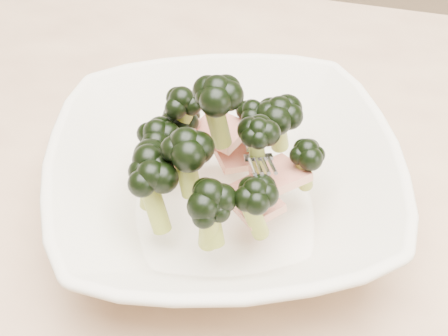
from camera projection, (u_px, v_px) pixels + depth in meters
The scene contains 2 objects.
dining_table at pixel (303, 309), 0.58m from camera, with size 1.20×0.80×0.75m.
broccoli_dish at pixel (222, 178), 0.50m from camera, with size 0.36×0.36×0.14m.
Camera 1 is at (0.01, -0.34, 1.14)m, focal length 50.00 mm.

